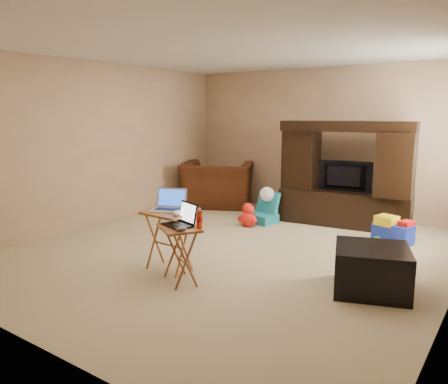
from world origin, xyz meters
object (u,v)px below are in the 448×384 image
Objects in this scene: child_rocker at (263,208)px; water_bottle at (199,219)px; plush_toy at (248,215)px; mouse_left at (177,213)px; tray_table_right at (180,255)px; ottoman at (371,269)px; laptop_right at (177,215)px; mouse_right at (181,229)px; push_toy at (393,230)px; tray_table_left at (169,241)px; laptop_left at (168,200)px; recliner at (218,184)px; television at (344,177)px; entertainment_center at (345,174)px.

child_rocker is 2.78× the size of water_bottle.
child_rocker reaches higher than plush_toy.
mouse_left is (0.39, -2.53, 0.44)m from child_rocker.
ottoman is at bearing 59.86° from tray_table_right.
laptop_right is 0.24m from mouse_right.
laptop_right reaches higher than water_bottle.
push_toy is (2.00, 0.01, -0.06)m from child_rocker.
tray_table_left is (0.28, -2.13, 0.14)m from plush_toy.
laptop_left is at bearing 165.29° from water_bottle.
plush_toy is 2.59m from mouse_right.
tray_table_left is at bearing -109.28° from push_toy.
recliner is at bearing 163.36° from child_rocker.
laptop_left is at bearing 166.49° from laptop_right.
mouse_left is at bearing -16.51° from tray_table_left.
laptop_right is (0.49, -2.64, 0.46)m from child_rocker.
child_rocker is 0.35m from plush_toy.
television is 3.36m from mouse_right.
tray_table_left is at bearing -161.05° from ottoman.
mouse_right is 0.22m from water_bottle.
television is 1.61× the size of push_toy.
mouse_right is at bearing -20.14° from laptop_right.
mouse_left is at bearing 152.47° from laptop_right.
child_rocker is at bearing 141.58° from ottoman.
recliner is 1.92× the size of tray_table_left.
laptop_left reaches higher than push_toy.
mouse_left is 0.75× the size of water_bottle.
mouse_left reaches higher than push_toy.
child_rocker is 3.72× the size of mouse_left.
laptop_right is 0.15m from mouse_left.
laptop_left is at bearing -162.06° from ottoman.
child_rocker is 2.00m from push_toy.
television is 1.23× the size of tray_table_left.
mouse_left reaches higher than tray_table_right.
entertainment_center is 3.36× the size of tray_table_right.
ottoman is 2.25× the size of laptop_right.
mouse_left is at bearing -105.56° from push_toy.
laptop_left is at bearing 67.20° from television.
television is 3.12m from laptop_left.
mouse_right is at bearing -73.19° from plush_toy.
tray_table_right is (-1.70, -0.89, 0.07)m from ottoman.
laptop_right is at bearing 73.69° from television.
tray_table_left is 4.92× the size of mouse_left.
entertainment_center is 3.89× the size of push_toy.
ottoman is 1.18× the size of tray_table_right.
recliner is (-2.45, 0.06, -0.39)m from entertainment_center.
tray_table_left is 0.39m from tray_table_right.
push_toy reaches higher than plush_toy.
mouse_right is (0.27, -0.25, -0.08)m from mouse_left.
child_rocker is 0.73× the size of ottoman.
recliner is at bearing -8.04° from television.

